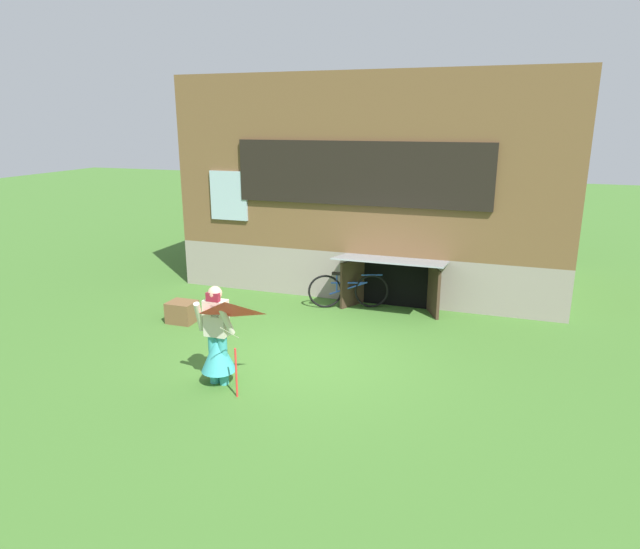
{
  "coord_description": "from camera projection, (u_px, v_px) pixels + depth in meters",
  "views": [
    {
      "loc": [
        2.95,
        -8.19,
        3.86
      ],
      "look_at": [
        -0.05,
        0.62,
        1.24
      ],
      "focal_mm": 31.07,
      "sensor_mm": 36.0,
      "label": 1
    }
  ],
  "objects": [
    {
      "name": "wooden_crate",
      "position": [
        182.0,
        312.0,
        10.88
      ],
      "size": [
        0.53,
        0.45,
        0.41
      ],
      "primitive_type": "cube",
      "color": "brown",
      "rests_on": "ground_plane"
    },
    {
      "name": "person",
      "position": [
        217.0,
        344.0,
        8.22
      ],
      "size": [
        0.61,
        0.52,
        1.53
      ],
      "rotation": [
        0.0,
        0.0,
        -0.16
      ],
      "color": "teal",
      "rests_on": "ground_plane"
    },
    {
      "name": "kite",
      "position": [
        226.0,
        326.0,
        7.5
      ],
      "size": [
        0.85,
        0.88,
        1.39
      ],
      "color": "red",
      "rests_on": "ground_plane"
    },
    {
      "name": "log_house",
      "position": [
        383.0,
        181.0,
        13.51
      ],
      "size": [
        8.56,
        5.52,
        4.81
      ],
      "color": "gray",
      "rests_on": "ground_plane"
    },
    {
      "name": "ground_plane",
      "position": [
        311.0,
        354.0,
        9.43
      ],
      "size": [
        60.0,
        60.0,
        0.0
      ],
      "primitive_type": "plane",
      "color": "#3D6B28"
    },
    {
      "name": "bicycle_blue",
      "position": [
        348.0,
        291.0,
        11.67
      ],
      "size": [
        1.62,
        0.62,
        0.77
      ],
      "rotation": [
        0.0,
        0.0,
        0.35
      ],
      "color": "black",
      "rests_on": "ground_plane"
    }
  ]
}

